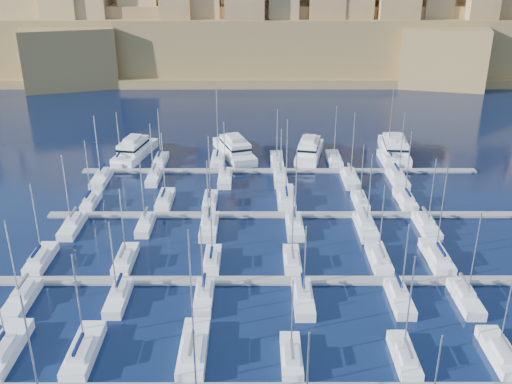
{
  "coord_description": "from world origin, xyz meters",
  "views": [
    {
      "loc": [
        -5.17,
        -81.91,
        43.73
      ],
      "look_at": [
        -5.04,
        6.0,
        6.32
      ],
      "focal_mm": 40.0,
      "sensor_mm": 36.0,
      "label": 1
    }
  ],
  "objects_px": {
    "motor_yacht_b": "(235,149)",
    "sailboat_0": "(5,350)",
    "motor_yacht_c": "(309,150)",
    "sailboat_4": "(404,356)",
    "motor_yacht_a": "(134,150)",
    "sailboat_2": "(194,349)",
    "motor_yacht_d": "(394,148)"
  },
  "relations": [
    {
      "from": "sailboat_2",
      "to": "sailboat_4",
      "type": "bearing_deg",
      "value": -2.69
    },
    {
      "from": "sailboat_0",
      "to": "motor_yacht_d",
      "type": "bearing_deg",
      "value": 48.97
    },
    {
      "from": "motor_yacht_c",
      "to": "motor_yacht_a",
      "type": "bearing_deg",
      "value": 179.62
    },
    {
      "from": "sailboat_2",
      "to": "motor_yacht_b",
      "type": "distance_m",
      "value": 70.16
    },
    {
      "from": "sailboat_2",
      "to": "sailboat_4",
      "type": "xyz_separation_m",
      "value": [
        24.37,
        -1.15,
        -0.04
      ]
    },
    {
      "from": "motor_yacht_b",
      "to": "motor_yacht_a",
      "type": "bearing_deg",
      "value": -178.21
    },
    {
      "from": "motor_yacht_a",
      "to": "sailboat_2",
      "type": "bearing_deg",
      "value": -73.66
    },
    {
      "from": "sailboat_0",
      "to": "sailboat_4",
      "type": "xyz_separation_m",
      "value": [
        46.39,
        -1.11,
        -0.02
      ]
    },
    {
      "from": "sailboat_2",
      "to": "motor_yacht_d",
      "type": "distance_m",
      "value": 80.58
    },
    {
      "from": "motor_yacht_d",
      "to": "sailboat_0",
      "type": "bearing_deg",
      "value": -131.03
    },
    {
      "from": "sailboat_0",
      "to": "motor_yacht_c",
      "type": "bearing_deg",
      "value": 58.99
    },
    {
      "from": "sailboat_4",
      "to": "motor_yacht_c",
      "type": "xyz_separation_m",
      "value": [
        -4.81,
        70.28,
        0.99
      ]
    },
    {
      "from": "sailboat_0",
      "to": "motor_yacht_b",
      "type": "relative_size",
      "value": 0.75
    },
    {
      "from": "sailboat_0",
      "to": "motor_yacht_a",
      "type": "distance_m",
      "value": 69.47
    },
    {
      "from": "sailboat_4",
      "to": "motor_yacht_b",
      "type": "xyz_separation_m",
      "value": [
        -21.88,
        71.26,
        0.99
      ]
    },
    {
      "from": "sailboat_4",
      "to": "sailboat_2",
      "type": "bearing_deg",
      "value": 177.31
    },
    {
      "from": "sailboat_2",
      "to": "motor_yacht_c",
      "type": "relative_size",
      "value": 0.98
    },
    {
      "from": "sailboat_0",
      "to": "sailboat_4",
      "type": "distance_m",
      "value": 46.4
    },
    {
      "from": "sailboat_0",
      "to": "sailboat_2",
      "type": "distance_m",
      "value": 22.02
    },
    {
      "from": "motor_yacht_a",
      "to": "sailboat_0",
      "type": "bearing_deg",
      "value": -91.37
    },
    {
      "from": "motor_yacht_b",
      "to": "sailboat_0",
      "type": "bearing_deg",
      "value": -109.25
    },
    {
      "from": "sailboat_0",
      "to": "sailboat_4",
      "type": "bearing_deg",
      "value": -1.37
    },
    {
      "from": "sailboat_0",
      "to": "motor_yacht_c",
      "type": "relative_size",
      "value": 0.85
    },
    {
      "from": "sailboat_4",
      "to": "motor_yacht_a",
      "type": "distance_m",
      "value": 83.53
    },
    {
      "from": "sailboat_0",
      "to": "motor_yacht_d",
      "type": "distance_m",
      "value": 93.34
    },
    {
      "from": "sailboat_0",
      "to": "motor_yacht_a",
      "type": "relative_size",
      "value": 0.82
    },
    {
      "from": "sailboat_0",
      "to": "sailboat_2",
      "type": "height_order",
      "value": "sailboat_2"
    },
    {
      "from": "motor_yacht_a",
      "to": "motor_yacht_b",
      "type": "height_order",
      "value": "same"
    },
    {
      "from": "sailboat_4",
      "to": "motor_yacht_c",
      "type": "bearing_deg",
      "value": 93.91
    },
    {
      "from": "sailboat_4",
      "to": "motor_yacht_d",
      "type": "height_order",
      "value": "sailboat_4"
    },
    {
      "from": "motor_yacht_b",
      "to": "motor_yacht_c",
      "type": "distance_m",
      "value": 17.1
    },
    {
      "from": "motor_yacht_b",
      "to": "motor_yacht_c",
      "type": "bearing_deg",
      "value": -3.27
    }
  ]
}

